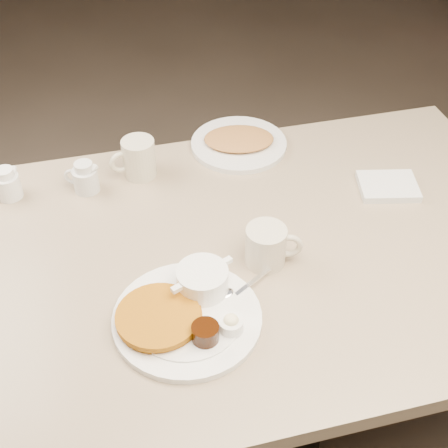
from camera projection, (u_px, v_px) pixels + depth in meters
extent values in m
cube|color=#4C3F33|center=(226.00, 433.00, 1.87)|extent=(7.00, 8.00, 0.02)
cube|color=tan|center=(226.00, 260.00, 1.38)|extent=(1.50, 0.90, 0.04)
cylinder|color=black|center=(226.00, 356.00, 1.61)|extent=(0.14, 0.14, 0.69)
cylinder|color=black|center=(226.00, 429.00, 1.85)|extent=(0.56, 0.56, 0.03)
cylinder|color=white|center=(187.00, 318.00, 1.22)|extent=(0.39, 0.39, 0.01)
cylinder|color=white|center=(187.00, 315.00, 1.21)|extent=(0.29, 0.29, 0.00)
cylinder|color=#B3690D|center=(159.00, 317.00, 1.20)|extent=(0.22, 0.22, 0.01)
cylinder|color=#B3690D|center=(158.00, 316.00, 1.19)|extent=(0.22, 0.22, 0.01)
cylinder|color=white|center=(202.00, 280.00, 1.25)|extent=(0.14, 0.14, 0.05)
cube|color=white|center=(177.00, 288.00, 1.21)|extent=(0.03, 0.02, 0.01)
cube|color=white|center=(226.00, 261.00, 1.26)|extent=(0.03, 0.02, 0.01)
ellipsoid|color=white|center=(196.00, 277.00, 1.24)|extent=(0.06, 0.06, 0.03)
ellipsoid|color=white|center=(210.00, 275.00, 1.24)|extent=(0.06, 0.06, 0.02)
cylinder|color=black|center=(205.00, 333.00, 1.16)|extent=(0.07, 0.07, 0.04)
cylinder|color=white|center=(231.00, 325.00, 1.18)|extent=(0.06, 0.06, 0.03)
ellipsoid|color=#FFF2B4|center=(231.00, 320.00, 1.17)|extent=(0.04, 0.04, 0.02)
cube|color=white|center=(251.00, 283.00, 1.28)|extent=(0.10, 0.07, 0.00)
ellipsoid|color=white|center=(226.00, 293.00, 1.25)|extent=(0.04, 0.04, 0.01)
cylinder|color=beige|center=(266.00, 246.00, 1.32)|extent=(0.11, 0.11, 0.09)
cylinder|color=black|center=(267.00, 232.00, 1.29)|extent=(0.09, 0.09, 0.01)
torus|color=beige|center=(289.00, 246.00, 1.32)|extent=(0.06, 0.03, 0.06)
cube|color=silver|center=(388.00, 186.00, 1.53)|extent=(0.16, 0.14, 0.02)
cylinder|color=beige|center=(139.00, 158.00, 1.55)|extent=(0.09, 0.09, 0.10)
torus|color=beige|center=(121.00, 162.00, 1.53)|extent=(0.06, 0.02, 0.06)
cylinder|color=white|center=(8.00, 186.00, 1.49)|extent=(0.06, 0.06, 0.06)
cylinder|color=white|center=(4.00, 173.00, 1.47)|extent=(0.04, 0.04, 0.02)
cone|color=white|center=(14.00, 171.00, 1.48)|extent=(0.03, 0.02, 0.02)
cylinder|color=silver|center=(86.00, 180.00, 1.51)|extent=(0.07, 0.07, 0.06)
cylinder|color=silver|center=(83.00, 167.00, 1.49)|extent=(0.05, 0.05, 0.02)
cone|color=silver|center=(93.00, 169.00, 1.48)|extent=(0.03, 0.03, 0.02)
torus|color=silver|center=(73.00, 177.00, 1.51)|extent=(0.04, 0.03, 0.04)
cylinder|color=silver|center=(239.00, 144.00, 1.67)|extent=(0.31, 0.31, 0.01)
ellipsoid|color=#B2783A|center=(239.00, 139.00, 1.65)|extent=(0.21, 0.17, 0.02)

